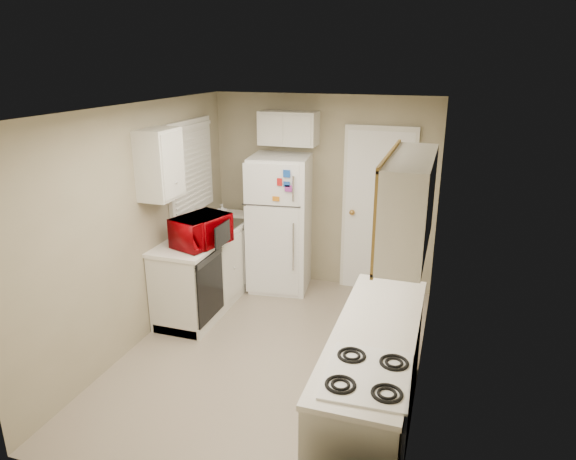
% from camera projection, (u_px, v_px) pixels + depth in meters
% --- Properties ---
extents(floor, '(3.80, 3.80, 0.00)m').
position_uv_depth(floor, '(272.00, 355.00, 5.09)').
color(floor, '#B5A591').
rests_on(floor, ground).
extents(ceiling, '(3.80, 3.80, 0.00)m').
position_uv_depth(ceiling, '(270.00, 108.00, 4.33)').
color(ceiling, white).
rests_on(ceiling, floor).
extents(wall_left, '(3.80, 3.80, 0.00)m').
position_uv_depth(wall_left, '(140.00, 227.00, 5.12)').
color(wall_left, tan).
rests_on(wall_left, floor).
extents(wall_right, '(3.80, 3.80, 0.00)m').
position_uv_depth(wall_right, '(428.00, 259.00, 4.30)').
color(wall_right, tan).
rests_on(wall_right, floor).
extents(wall_back, '(2.80, 2.80, 0.00)m').
position_uv_depth(wall_back, '(323.00, 192.00, 6.42)').
color(wall_back, tan).
rests_on(wall_back, floor).
extents(wall_front, '(2.80, 2.80, 0.00)m').
position_uv_depth(wall_front, '(161.00, 346.00, 3.00)').
color(wall_front, tan).
rests_on(wall_front, floor).
extents(left_counter, '(0.60, 1.80, 0.90)m').
position_uv_depth(left_counter, '(210.00, 267.00, 6.09)').
color(left_counter, silver).
rests_on(left_counter, floor).
extents(dishwasher, '(0.03, 0.58, 0.72)m').
position_uv_depth(dishwasher, '(210.00, 287.00, 5.45)').
color(dishwasher, black).
rests_on(dishwasher, floor).
extents(sink, '(0.54, 0.74, 0.16)m').
position_uv_depth(sink, '(214.00, 230.00, 6.09)').
color(sink, gray).
rests_on(sink, left_counter).
extents(microwave, '(0.65, 0.49, 0.39)m').
position_uv_depth(microwave, '(201.00, 232.00, 5.44)').
color(microwave, '#930005').
rests_on(microwave, left_counter).
extents(soap_bottle, '(0.10, 0.10, 0.18)m').
position_uv_depth(soap_bottle, '(222.00, 211.00, 6.37)').
color(soap_bottle, white).
rests_on(soap_bottle, left_counter).
extents(window_blinds, '(0.10, 0.98, 1.08)m').
position_uv_depth(window_blinds, '(191.00, 167.00, 5.93)').
color(window_blinds, silver).
rests_on(window_blinds, wall_left).
extents(upper_cabinet_left, '(0.30, 0.45, 0.70)m').
position_uv_depth(upper_cabinet_left, '(160.00, 164.00, 5.09)').
color(upper_cabinet_left, silver).
rests_on(upper_cabinet_left, wall_left).
extents(refrigerator, '(0.78, 0.76, 1.69)m').
position_uv_depth(refrigerator, '(281.00, 223.00, 6.38)').
color(refrigerator, white).
rests_on(refrigerator, floor).
extents(cabinet_over_fridge, '(0.70, 0.30, 0.40)m').
position_uv_depth(cabinet_over_fridge, '(289.00, 128.00, 6.15)').
color(cabinet_over_fridge, silver).
rests_on(cabinet_over_fridge, wall_back).
extents(interior_door, '(0.86, 0.06, 2.08)m').
position_uv_depth(interior_door, '(377.00, 212.00, 6.24)').
color(interior_door, white).
rests_on(interior_door, floor).
extents(right_counter, '(0.60, 2.00, 0.90)m').
position_uv_depth(right_counter, '(372.00, 383.00, 3.91)').
color(right_counter, silver).
rests_on(right_counter, floor).
extents(stove, '(0.55, 0.67, 0.79)m').
position_uv_depth(stove, '(364.00, 441.00, 3.39)').
color(stove, white).
rests_on(stove, floor).
extents(upper_cabinet_right, '(0.30, 1.20, 0.70)m').
position_uv_depth(upper_cabinet_right, '(409.00, 204.00, 3.70)').
color(upper_cabinet_right, silver).
rests_on(upper_cabinet_right, wall_right).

